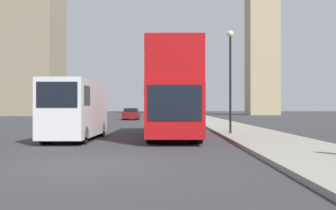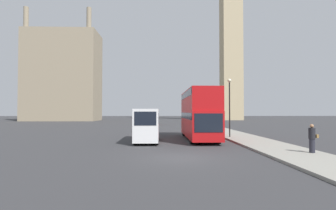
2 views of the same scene
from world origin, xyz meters
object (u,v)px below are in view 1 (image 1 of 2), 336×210
Objects in this scene: parked_sedan at (131,114)px; red_double_decker_bus at (174,90)px; street_lamp at (230,66)px; white_van at (76,109)px.

red_double_decker_bus is at bearing -79.51° from parked_sedan.
street_lamp is 1.26× the size of parked_sedan.
street_lamp is at bearing -72.95° from parked_sedan.
street_lamp is (7.82, 2.74, 2.37)m from white_van.
red_double_decker_bus is 28.18m from parked_sedan.
red_double_decker_bus reaches higher than white_van.
red_double_decker_bus is 5.19m from white_van.
red_double_decker_bus reaches higher than parked_sedan.
red_double_decker_bus is 1.65× the size of white_van.
street_lamp reaches higher than parked_sedan.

